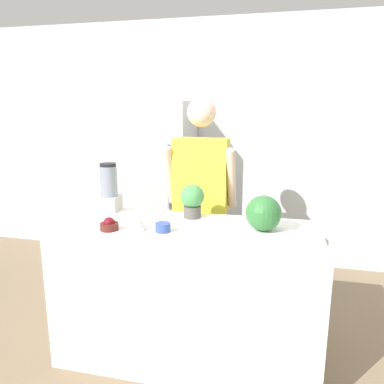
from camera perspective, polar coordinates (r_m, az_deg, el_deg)
wall_back at (r=4.11m, az=5.59°, el=7.21°), size 8.00×0.06×2.60m
counter_island at (r=2.69m, az=-0.21°, el=-14.89°), size 1.71×0.82×0.90m
refrigerator at (r=3.97m, az=-4.97°, el=0.84°), size 0.69×0.68×1.76m
person at (r=3.13m, az=1.38°, el=-1.70°), size 0.58×0.28×1.77m
cutting_board at (r=2.49m, az=11.07°, el=-5.98°), size 0.35×0.25×0.01m
watermelon at (r=2.47m, az=10.85°, el=-3.21°), size 0.23×0.23×0.23m
bowl_cherries at (r=2.56m, az=-12.51°, el=-4.94°), size 0.12×0.12×0.09m
bowl_cream at (r=2.52m, az=-8.42°, el=-5.10°), size 0.11×0.11×0.08m
bowl_small_blue at (r=2.47m, az=-4.45°, el=-5.40°), size 0.10×0.10×0.06m
blender at (r=2.99m, az=-12.53°, el=0.48°), size 0.15×0.15×0.38m
potted_plant at (r=2.75m, az=0.05°, el=-1.17°), size 0.17×0.17×0.25m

